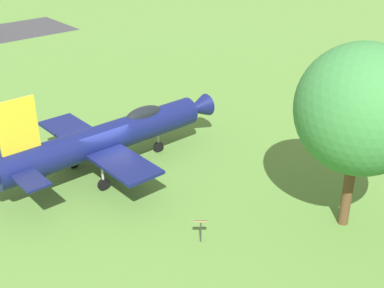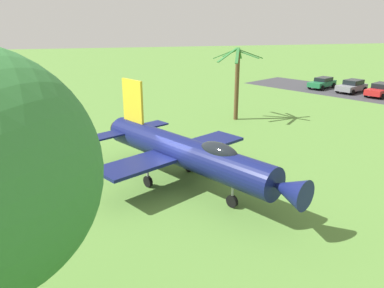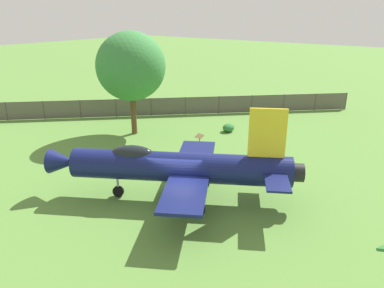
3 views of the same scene
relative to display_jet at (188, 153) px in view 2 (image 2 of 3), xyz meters
The scene contains 8 objects.
ground_plane 1.95m from the display_jet, 120.67° to the left, with size 200.00×200.00×0.00m, color #568438.
parking_strip 32.11m from the display_jet, 35.12° to the left, with size 32.82×8.00×0.00m, color #38383D.
display_jet is the anchor object (origin of this frame).
palm_tree 14.52m from the display_jet, 60.91° to the left, with size 4.26×4.60×6.10m.
info_plaque 7.70m from the display_jet, 154.00° to the right, with size 0.49×0.66×1.14m.
parked_car_red 32.18m from the display_jet, 35.26° to the left, with size 4.65×3.70×1.48m.
parked_car_gray 32.62m from the display_jet, 40.95° to the left, with size 4.57×3.57×1.48m.
parked_car_green 33.52m from the display_jet, 47.34° to the left, with size 4.57×3.66×1.35m.
Camera 2 is at (-3.62, -17.74, 8.38)m, focal length 35.06 mm.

